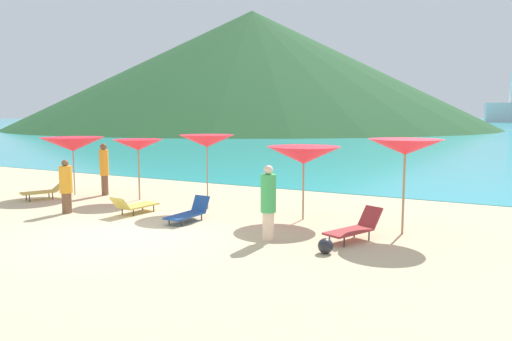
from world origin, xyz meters
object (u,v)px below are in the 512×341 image
umbrella_2 (207,141)px  umbrella_4 (405,147)px  lounge_chair_1 (189,212)px  beachgoer_0 (66,185)px  beachgoer_1 (268,201)px  lounge_chair_0 (355,227)px  lounge_chair_3 (134,205)px  umbrella_0 (73,144)px  beachgoer_2 (104,167)px  lounge_chair_2 (44,191)px  umbrella_1 (138,145)px  beach_ball (325,246)px  umbrella_3 (304,155)px

umbrella_2 → umbrella_4: (6.06, -0.36, 0.02)m
lounge_chair_1 → beachgoer_0: size_ratio=0.92×
beachgoer_0 → beachgoer_1: beachgoer_1 is taller
umbrella_4 → lounge_chair_0: 2.37m
umbrella_2 → umbrella_4: 6.07m
umbrella_2 → beachgoer_0: bearing=-143.9°
umbrella_2 → lounge_chair_3: 2.94m
beachgoer_0 → lounge_chair_0: bearing=100.7°
umbrella_2 → beachgoer_0: umbrella_2 is taller
lounge_chair_0 → umbrella_2: bearing=-173.4°
umbrella_0 → beachgoer_2: bearing=25.3°
umbrella_4 → beachgoer_1: size_ratio=1.32×
lounge_chair_1 → lounge_chair_2: lounge_chair_1 is taller
lounge_chair_0 → lounge_chair_1: size_ratio=1.13×
umbrella_1 → lounge_chair_3: size_ratio=1.39×
umbrella_4 → beachgoer_1: 3.65m
umbrella_1 → lounge_chair_1: umbrella_1 is taller
lounge_chair_0 → beachgoer_2: 10.28m
umbrella_1 → beachgoer_2: size_ratio=1.11×
lounge_chair_3 → beachgoer_1: beachgoer_1 is taller
beach_ball → lounge_chair_0: bearing=79.3°
lounge_chair_3 → lounge_chair_2: bearing=0.2°
umbrella_3 → beachgoer_1: (0.15, -2.53, -0.89)m
umbrella_2 → beachgoer_1: bearing=-36.5°
lounge_chair_1 → beachgoer_0: bearing=-165.5°
umbrella_1 → umbrella_2: umbrella_2 is taller
umbrella_3 → beach_ball: bearing=-59.5°
lounge_chair_0 → beachgoer_0: bearing=-150.5°
umbrella_3 → beach_ball: size_ratio=6.74×
beachgoer_2 → beachgoer_0: bearing=-12.5°
umbrella_0 → umbrella_1: (2.85, 0.32, 0.04)m
lounge_chair_0 → lounge_chair_1: lounge_chair_0 is taller
umbrella_3 → beachgoer_0: bearing=-159.3°
umbrella_4 → lounge_chair_0: bearing=-126.2°
umbrella_4 → umbrella_3: bearing=172.4°
lounge_chair_2 → lounge_chair_1: bearing=19.2°
umbrella_0 → beachgoer_1: size_ratio=1.39×
umbrella_3 → lounge_chair_1: umbrella_3 is taller
lounge_chair_0 → umbrella_1: bearing=-169.4°
lounge_chair_1 → beachgoer_1: (2.87, -0.81, 0.69)m
lounge_chair_2 → lounge_chair_3: 4.54m
umbrella_1 → lounge_chair_2: bearing=-153.9°
lounge_chair_2 → umbrella_1: bearing=49.6°
umbrella_3 → lounge_chair_0: (1.96, -1.56, -1.52)m
umbrella_1 → umbrella_2: 3.07m
umbrella_3 → umbrella_0: bearing=-179.7°
beachgoer_1 → beach_ball: (1.56, -0.38, -0.78)m
umbrella_3 → umbrella_4: 2.88m
umbrella_2 → umbrella_4: size_ratio=0.99×
beach_ball → umbrella_3: bearing=120.5°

